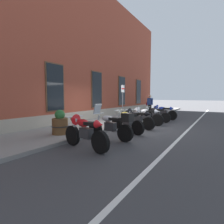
{
  "coord_description": "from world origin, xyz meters",
  "views": [
    {
      "loc": [
        -8.65,
        -4.55,
        1.64
      ],
      "look_at": [
        0.32,
        0.82,
        0.74
      ],
      "focal_mm": 29.42,
      "sensor_mm": 36.0,
      "label": 1
    }
  ],
  "objects": [
    {
      "name": "motorcycle_silver_touring",
      "position": [
        -2.77,
        -1.02,
        0.56
      ],
      "size": [
        0.67,
        2.08,
        1.34
      ],
      "color": "black",
      "rests_on": "ground_plane"
    },
    {
      "name": "sidewalk",
      "position": [
        0.0,
        1.51,
        0.06
      ],
      "size": [
        32.15,
        3.01,
        0.13
      ],
      "primitive_type": "cube",
      "color": "slate",
      "rests_on": "ground_plane"
    },
    {
      "name": "ground_plane",
      "position": [
        0.0,
        0.0,
        0.0
      ],
      "size": [
        140.0,
        140.0,
        0.0
      ],
      "primitive_type": "plane",
      "color": "#38383A"
    },
    {
      "name": "barrel_planter",
      "position": [
        -3.49,
        0.96,
        0.54
      ],
      "size": [
        0.65,
        0.65,
        0.98
      ],
      "color": "brown",
      "rests_on": "sidewalk"
    },
    {
      "name": "motorcycle_black_naked",
      "position": [
        2.76,
        -0.92,
        0.48
      ],
      "size": [
        0.62,
        1.99,
        0.96
      ],
      "color": "black",
      "rests_on": "ground_plane"
    },
    {
      "name": "motorcycle_blue_sport",
      "position": [
        4.34,
        -0.94,
        0.56
      ],
      "size": [
        0.68,
        2.02,
        1.03
      ],
      "color": "black",
      "rests_on": "ground_plane"
    },
    {
      "name": "motorcycle_red_sport",
      "position": [
        -4.25,
        -0.89,
        0.57
      ],
      "size": [
        0.7,
        2.0,
        1.06
      ],
      "color": "black",
      "rests_on": "ground_plane"
    },
    {
      "name": "lane_stripe",
      "position": [
        0.0,
        -3.2,
        0.0
      ],
      "size": [
        32.15,
        0.12,
        0.01
      ],
      "primitive_type": "cube",
      "color": "silver",
      "rests_on": "ground_plane"
    },
    {
      "name": "brick_pub_facade",
      "position": [
        0.0,
        6.97,
        4.64
      ],
      "size": [
        26.15,
        8.03,
        9.29
      ],
      "color": "brown",
      "rests_on": "ground_plane"
    },
    {
      "name": "motorcycle_white_sport",
      "position": [
        1.35,
        -0.78,
        0.56
      ],
      "size": [
        0.64,
        2.11,
        1.03
      ],
      "color": "black",
      "rests_on": "ground_plane"
    },
    {
      "name": "pedestrian_blue_top",
      "position": [
        6.22,
        0.64,
        1.03
      ],
      "size": [
        0.32,
        0.65,
        1.61
      ],
      "color": "black",
      "rests_on": "sidewalk"
    },
    {
      "name": "parking_sign",
      "position": [
        1.59,
        0.79,
        1.58
      ],
      "size": [
        0.36,
        0.07,
        2.23
      ],
      "color": "#4C4C51",
      "rests_on": "sidewalk"
    },
    {
      "name": "motorcycle_yellow_naked",
      "position": [
        -1.29,
        -0.91,
        0.49
      ],
      "size": [
        0.85,
        1.91,
        1.0
      ],
      "color": "black",
      "rests_on": "ground_plane"
    },
    {
      "name": "motorcycle_black_sport",
      "position": [
        0.01,
        -0.8,
        0.55
      ],
      "size": [
        0.81,
        2.04,
        1.01
      ],
      "color": "black",
      "rests_on": "ground_plane"
    }
  ]
}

